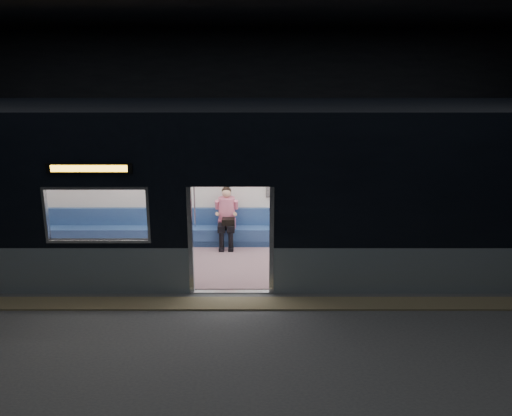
{
  "coord_description": "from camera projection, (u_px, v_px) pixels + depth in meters",
  "views": [
    {
      "loc": [
        0.46,
        -8.26,
        4.34
      ],
      "look_at": [
        0.46,
        2.3,
        1.29
      ],
      "focal_mm": 38.0,
      "sensor_mm": 36.0,
      "label": 1
    }
  ],
  "objects": [
    {
      "name": "station_floor",
      "position": [
        229.0,
        319.0,
        9.14
      ],
      "size": [
        24.0,
        14.0,
        0.01
      ],
      "primitive_type": "cube",
      "color": "#47494C",
      "rests_on": "ground"
    },
    {
      "name": "station_envelope",
      "position": [
        226.0,
        99.0,
        8.12
      ],
      "size": [
        24.0,
        14.0,
        5.0
      ],
      "color": "black",
      "rests_on": "station_floor"
    },
    {
      "name": "tactile_strip",
      "position": [
        230.0,
        304.0,
        9.66
      ],
      "size": [
        22.8,
        0.5,
        0.03
      ],
      "primitive_type": "cube",
      "color": "#8C7F59",
      "rests_on": "station_floor"
    },
    {
      "name": "metro_car",
      "position": [
        234.0,
        179.0,
        11.07
      ],
      "size": [
        18.0,
        3.04,
        3.35
      ],
      "color": "gray",
      "rests_on": "station_floor"
    },
    {
      "name": "passenger",
      "position": [
        227.0,
        213.0,
        12.32
      ],
      "size": [
        0.4,
        0.68,
        1.37
      ],
      "rotation": [
        0.0,
        0.0,
        0.03
      ],
      "color": "black",
      "rests_on": "metro_car"
    },
    {
      "name": "handbag",
      "position": [
        228.0,
        221.0,
        12.14
      ],
      "size": [
        0.35,
        0.33,
        0.14
      ],
      "primitive_type": "cube",
      "rotation": [
        0.0,
        0.0,
        -0.4
      ],
      "color": "black",
      "rests_on": "passenger"
    },
    {
      "name": "transit_map",
      "position": [
        288.0,
        183.0,
        12.44
      ],
      "size": [
        0.9,
        0.03,
        0.59
      ],
      "primitive_type": "cube",
      "color": "white",
      "rests_on": "metro_car"
    }
  ]
}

